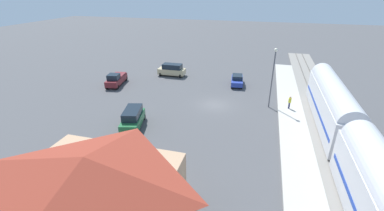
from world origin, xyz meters
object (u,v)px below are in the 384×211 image
station_building (90,192)px  pedestrian_on_platform (290,102)px  sedan_blue (237,80)px  light_pole_near_platform (273,72)px  pickup_maroon (116,79)px  passenger_train (353,141)px  suv_green (133,118)px  suv_tan (172,70)px

station_building → pedestrian_on_platform: station_building is taller
sedan_blue → pedestrian_on_platform: bearing=133.6°
pedestrian_on_platform → light_pole_near_platform: 4.55m
station_building → sedan_blue: 31.62m
sedan_blue → pickup_maroon: 20.08m
sedan_blue → pickup_maroon: (19.37, 5.31, 0.15)m
station_building → light_pole_near_platform: bearing=-115.7°
passenger_train → pickup_maroon: 34.47m
sedan_blue → light_pole_near_platform: (-5.20, 7.72, 4.15)m
passenger_train → suv_green: (22.01, -1.85, -1.71)m
pedestrian_on_platform → suv_green: bearing=28.2°
station_building → suv_green: size_ratio=2.10×
sedan_blue → light_pole_near_platform: 10.19m
light_pole_near_platform → pickup_maroon: bearing=-5.6°
station_building → pickup_maroon: station_building is taller
passenger_train → suv_green: bearing=-4.8°
passenger_train → light_pole_near_platform: 13.78m
station_building → pedestrian_on_platform: size_ratio=6.41×
sedan_blue → suv_tan: (12.11, -1.87, 0.27)m
sedan_blue → station_building: bearing=79.0°
station_building → sedan_blue: (-6.00, -30.97, -2.06)m
station_building → sedan_blue: station_building is taller
light_pole_near_platform → sedan_blue: bearing=-56.1°
passenger_train → suv_tan: passenger_train is taller
light_pole_near_platform → suv_tan: bearing=-29.0°
sedan_blue → suv_tan: size_ratio=0.95×
suv_tan → pickup_maroon: 10.21m
passenger_train → pedestrian_on_platform: passenger_train is taller
station_building → pickup_maroon: 29.00m
pickup_maroon → suv_green: suv_green is taller
station_building → suv_tan: station_building is taller
passenger_train → suv_tan: (24.10, -21.38, -1.71)m
passenger_train → light_pole_near_platform: light_pole_near_platform is taller
pedestrian_on_platform → suv_green: suv_green is taller
suv_green → sedan_blue: bearing=-119.6°
suv_green → pickup_maroon: bearing=-52.9°
suv_green → light_pole_near_platform: bearing=-146.9°
station_building → suv_green: (4.01, -13.32, -1.79)m
passenger_train → pedestrian_on_platform: (4.25, -11.38, -1.58)m
sedan_blue → suv_tan: bearing=-8.8°
sedan_blue → suv_tan: suv_tan is taller
passenger_train → suv_green: 22.16m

